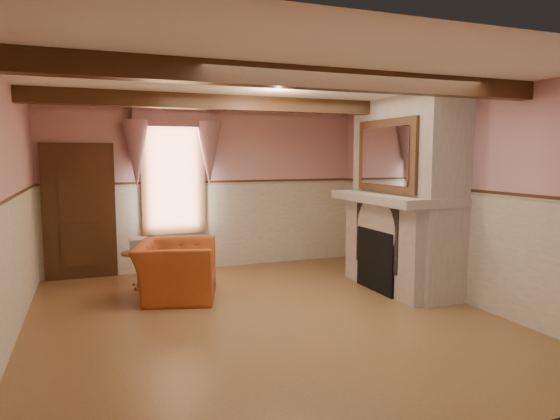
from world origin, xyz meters
name	(u,v)px	position (x,y,z in m)	size (l,w,h in m)	color
floor	(264,318)	(0.00, 0.00, 0.00)	(5.50, 6.00, 0.01)	brown
ceiling	(264,84)	(0.00, 0.00, 2.80)	(5.50, 6.00, 0.01)	silver
wall_back	(208,189)	(0.00, 3.00, 1.40)	(5.50, 0.02, 2.80)	tan
wall_front	(419,246)	(0.00, -3.00, 1.40)	(5.50, 0.02, 2.80)	tan
wall_left	(3,213)	(-2.75, 0.00, 1.40)	(0.02, 6.00, 2.80)	tan
wall_right	(451,197)	(2.75, 0.00, 1.40)	(0.02, 6.00, 2.80)	tan
wainscot	(264,258)	(0.00, 0.00, 0.75)	(5.50, 6.00, 1.50)	beige
chair_rail	(264,196)	(0.00, 0.00, 1.50)	(5.50, 6.00, 0.08)	black
firebox	(380,260)	(2.00, 0.60, 0.45)	(0.20, 0.95, 0.90)	black
armchair	(176,270)	(-0.85, 1.28, 0.39)	(1.19, 1.04, 0.78)	#994219
side_table	(140,270)	(-1.28, 2.01, 0.28)	(0.51, 0.51, 0.55)	brown
book_stack	(139,245)	(-1.28, 2.00, 0.65)	(0.26, 0.32, 0.20)	#B7AD8C
radiator	(173,256)	(-0.67, 2.70, 0.30)	(0.70, 0.18, 0.60)	silver
bowl	(398,191)	(2.24, 0.54, 1.46)	(0.36, 0.36, 0.09)	brown
mantel_clock	(367,184)	(2.24, 1.40, 1.52)	(0.14, 0.24, 0.20)	black
oil_lamp	(382,183)	(2.24, 0.97, 1.56)	(0.11, 0.11, 0.28)	gold
candle_red	(422,191)	(2.24, -0.02, 1.50)	(0.06, 0.06, 0.16)	#A21420
jar_yellow	(405,191)	(2.24, 0.37, 1.48)	(0.06, 0.06, 0.12)	gold
fireplace	(406,195)	(2.42, 0.60, 1.40)	(0.85, 2.00, 2.80)	gray
mantel	(395,198)	(2.24, 0.60, 1.36)	(1.05, 2.05, 0.12)	gray
overmantel_mirror	(385,156)	(2.06, 0.60, 1.97)	(0.06, 1.44, 1.04)	silver
door	(80,214)	(-2.10, 2.94, 1.05)	(1.10, 0.10, 2.10)	black
window	(173,175)	(-0.60, 2.97, 1.65)	(1.06, 0.08, 2.02)	white
window_drapes	(173,139)	(-0.60, 2.88, 2.25)	(1.30, 0.14, 1.40)	gray
ceiling_beam_front	(305,78)	(0.00, -1.20, 2.70)	(5.50, 0.18, 0.20)	black
ceiling_beam_back	(235,103)	(0.00, 1.20, 2.70)	(5.50, 0.18, 0.20)	black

